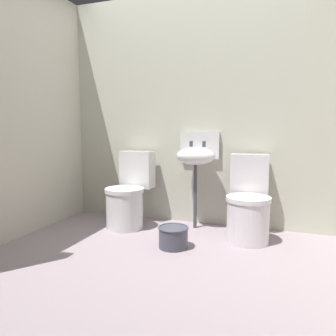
# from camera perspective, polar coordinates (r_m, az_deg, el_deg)

# --- Properties ---
(ground_plane) EXTENTS (3.25, 2.64, 0.08)m
(ground_plane) POSITION_cam_1_polar(r_m,az_deg,el_deg) (2.67, -2.11, -16.68)
(ground_plane) COLOR gray
(wall_back) EXTENTS (3.25, 0.10, 2.45)m
(wall_back) POSITION_cam_1_polar(r_m,az_deg,el_deg) (3.56, 4.90, 10.03)
(wall_back) COLOR beige
(wall_back) RESTS_ON ground
(wall_left) EXTENTS (0.10, 2.44, 2.45)m
(wall_left) POSITION_cam_1_polar(r_m,az_deg,el_deg) (3.37, -25.84, 9.54)
(wall_left) COLOR beige
(wall_left) RESTS_ON ground
(toilet_left) EXTENTS (0.41, 0.60, 0.78)m
(toilet_left) POSITION_cam_1_polar(r_m,az_deg,el_deg) (3.48, -6.91, -4.86)
(toilet_left) COLOR silver
(toilet_left) RESTS_ON ground
(toilet_right) EXTENTS (0.44, 0.62, 0.78)m
(toilet_right) POSITION_cam_1_polar(r_m,az_deg,el_deg) (3.14, 13.86, -6.32)
(toilet_right) COLOR silver
(toilet_right) RESTS_ON ground
(sink) EXTENTS (0.42, 0.35, 0.99)m
(sink) POSITION_cam_1_polar(r_m,az_deg,el_deg) (3.35, 4.97, 2.21)
(sink) COLOR #454653
(sink) RESTS_ON ground
(bucket) EXTENTS (0.27, 0.27, 0.19)m
(bucket) POSITION_cam_1_polar(r_m,az_deg,el_deg) (2.89, 0.94, -11.91)
(bucket) COLOR #454653
(bucket) RESTS_ON ground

